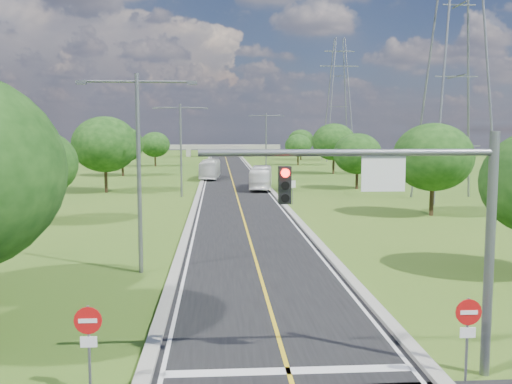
# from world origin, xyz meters

# --- Properties ---
(ground) EXTENTS (260.00, 260.00, 0.00)m
(ground) POSITION_xyz_m (0.00, 60.00, 0.00)
(ground) COLOR #325818
(ground) RESTS_ON ground
(road) EXTENTS (8.00, 150.00, 0.06)m
(road) POSITION_xyz_m (0.00, 66.00, 0.03)
(road) COLOR black
(road) RESTS_ON ground
(curb_left) EXTENTS (0.50, 150.00, 0.22)m
(curb_left) POSITION_xyz_m (-4.25, 66.00, 0.11)
(curb_left) COLOR gray
(curb_left) RESTS_ON ground
(curb_right) EXTENTS (0.50, 150.00, 0.22)m
(curb_right) POSITION_xyz_m (4.25, 66.00, 0.11)
(curb_right) COLOR gray
(curb_right) RESTS_ON ground
(signal_mast) EXTENTS (8.54, 0.33, 7.20)m
(signal_mast) POSITION_xyz_m (3.68, -1.00, 4.91)
(signal_mast) COLOR slate
(signal_mast) RESTS_ON ground
(do_not_enter_left) EXTENTS (0.76, 0.11, 2.50)m
(do_not_enter_left) POSITION_xyz_m (-5.60, -1.52, 1.77)
(do_not_enter_left) COLOR slate
(do_not_enter_left) RESTS_ON ground
(do_not_enter_right) EXTENTS (0.76, 0.11, 2.50)m
(do_not_enter_right) POSITION_xyz_m (5.00, -1.52, 1.77)
(do_not_enter_right) COLOR slate
(do_not_enter_right) RESTS_ON ground
(speed_limit_sign) EXTENTS (0.55, 0.09, 2.40)m
(speed_limit_sign) POSITION_xyz_m (5.20, 37.98, 1.60)
(speed_limit_sign) COLOR slate
(speed_limit_sign) RESTS_ON ground
(overpass) EXTENTS (30.00, 3.00, 3.20)m
(overpass) POSITION_xyz_m (0.00, 140.00, 2.41)
(overpass) COLOR gray
(overpass) RESTS_ON ground
(streetlight_near_left) EXTENTS (5.90, 0.25, 10.00)m
(streetlight_near_left) POSITION_xyz_m (-6.00, 12.00, 5.94)
(streetlight_near_left) COLOR slate
(streetlight_near_left) RESTS_ON ground
(streetlight_mid_left) EXTENTS (5.90, 0.25, 10.00)m
(streetlight_mid_left) POSITION_xyz_m (-6.00, 45.00, 5.94)
(streetlight_mid_left) COLOR slate
(streetlight_mid_left) RESTS_ON ground
(streetlight_far_right) EXTENTS (5.90, 0.25, 10.00)m
(streetlight_far_right) POSITION_xyz_m (6.00, 78.00, 5.94)
(streetlight_far_right) COLOR slate
(streetlight_far_right) RESTS_ON ground
(power_tower_near) EXTENTS (9.00, 6.40, 28.00)m
(power_tower_near) POSITION_xyz_m (22.00, 40.00, 14.01)
(power_tower_near) COLOR slate
(power_tower_near) RESTS_ON ground
(power_tower_far) EXTENTS (9.00, 6.40, 28.00)m
(power_tower_far) POSITION_xyz_m (26.00, 115.00, 14.01)
(power_tower_far) COLOR slate
(power_tower_far) RESTS_ON ground
(tree_lb) EXTENTS (6.30, 6.30, 7.33)m
(tree_lb) POSITION_xyz_m (-16.00, 28.00, 4.64)
(tree_lb) COLOR black
(tree_lb) RESTS_ON ground
(tree_lc) EXTENTS (7.56, 7.56, 8.79)m
(tree_lc) POSITION_xyz_m (-15.00, 50.00, 5.58)
(tree_lc) COLOR black
(tree_lc) RESTS_ON ground
(tree_ld) EXTENTS (6.72, 6.72, 7.82)m
(tree_ld) POSITION_xyz_m (-17.00, 74.00, 4.95)
(tree_ld) COLOR black
(tree_ld) RESTS_ON ground
(tree_le) EXTENTS (5.88, 5.88, 6.84)m
(tree_le) POSITION_xyz_m (-14.50, 98.00, 4.33)
(tree_le) COLOR black
(tree_le) RESTS_ON ground
(tree_rb) EXTENTS (6.72, 6.72, 7.82)m
(tree_rb) POSITION_xyz_m (16.00, 30.00, 4.95)
(tree_rb) COLOR black
(tree_rb) RESTS_ON ground
(tree_rc) EXTENTS (5.88, 5.88, 6.84)m
(tree_rc) POSITION_xyz_m (15.00, 52.00, 4.33)
(tree_rc) COLOR black
(tree_rc) RESTS_ON ground
(tree_rd) EXTENTS (7.14, 7.14, 8.30)m
(tree_rd) POSITION_xyz_m (17.00, 76.00, 5.27)
(tree_rd) COLOR black
(tree_rd) RESTS_ON ground
(tree_re) EXTENTS (5.46, 5.46, 6.35)m
(tree_re) POSITION_xyz_m (14.50, 100.00, 4.02)
(tree_re) COLOR black
(tree_re) RESTS_ON ground
(tree_rf) EXTENTS (6.30, 6.30, 7.33)m
(tree_rf) POSITION_xyz_m (18.00, 120.00, 4.64)
(tree_rf) COLOR black
(tree_rf) RESTS_ON ground
(bus_outbound) EXTENTS (3.48, 10.14, 2.77)m
(bus_outbound) POSITION_xyz_m (3.20, 52.25, 1.44)
(bus_outbound) COLOR white
(bus_outbound) RESTS_ON road
(bus_inbound) EXTENTS (3.07, 10.24, 2.81)m
(bus_inbound) POSITION_xyz_m (-3.20, 67.49, 1.47)
(bus_inbound) COLOR silver
(bus_inbound) RESTS_ON road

